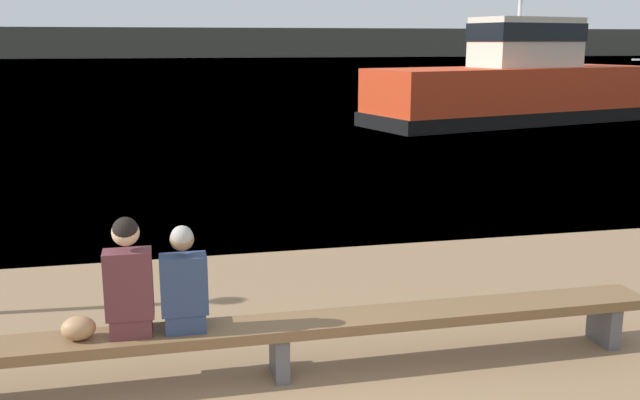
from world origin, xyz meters
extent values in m
plane|color=#426B8E|center=(0.00, 125.87, 0.00)|extent=(240.00, 240.00, 0.00)
cube|color=#4C4C42|center=(0.00, 127.13, 2.51)|extent=(600.00, 12.00, 5.02)
cube|color=brown|center=(0.21, 2.23, 0.44)|extent=(6.82, 0.45, 0.09)
cube|color=#515156|center=(3.32, 2.23, 0.20)|extent=(0.12, 0.38, 0.40)
cube|color=#515156|center=(0.21, 2.23, 0.20)|extent=(0.12, 0.38, 0.40)
cube|color=#56282D|center=(-0.99, 2.32, 0.57)|extent=(0.32, 0.41, 0.16)
cube|color=#56282D|center=(-0.99, 2.21, 0.93)|extent=(0.37, 0.22, 0.55)
sphere|color=tan|center=(-0.99, 2.21, 1.35)|extent=(0.22, 0.22, 0.22)
sphere|color=black|center=(-0.99, 2.20, 1.38)|extent=(0.20, 0.20, 0.20)
cube|color=navy|center=(-0.56, 2.32, 0.57)|extent=(0.32, 0.41, 0.16)
cube|color=navy|center=(-0.56, 2.21, 0.89)|extent=(0.37, 0.22, 0.48)
sphere|color=#846047|center=(-0.56, 2.21, 1.27)|extent=(0.19, 0.19, 0.19)
sphere|color=gray|center=(-0.56, 2.20, 1.29)|extent=(0.18, 0.18, 0.18)
ellipsoid|color=#9E754C|center=(-1.39, 2.22, 0.59)|extent=(0.27, 0.22, 0.19)
cube|color=red|center=(11.39, 19.71, 0.95)|extent=(11.05, 5.66, 1.91)
cube|color=black|center=(11.39, 19.71, 0.23)|extent=(11.29, 5.83, 0.46)
cube|color=beige|center=(11.90, 19.84, 2.75)|extent=(4.06, 2.73, 1.69)
cube|color=black|center=(11.90, 19.84, 3.09)|extent=(4.15, 2.81, 0.61)
camera|label=1|loc=(-0.69, -3.33, 2.80)|focal=40.00mm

